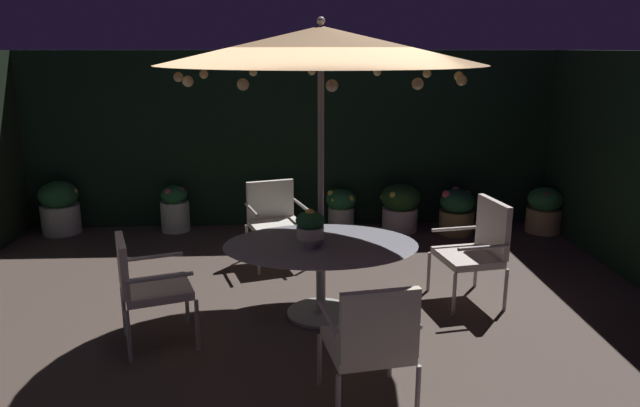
# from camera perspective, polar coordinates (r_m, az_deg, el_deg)

# --- Properties ---
(ground_plane) EXTENTS (8.01, 6.92, 0.02)m
(ground_plane) POSITION_cam_1_polar(r_m,az_deg,el_deg) (5.76, -2.67, -11.14)
(ground_plane) COLOR #4C3D36
(hedge_backdrop_rear) EXTENTS (8.01, 0.30, 2.46)m
(hedge_backdrop_rear) POSITION_cam_1_polar(r_m,az_deg,el_deg) (8.59, -2.84, 6.19)
(hedge_backdrop_rear) COLOR black
(hedge_backdrop_rear) RESTS_ON ground_plane
(patio_dining_table) EXTENTS (1.83, 1.35, 0.72)m
(patio_dining_table) POSITION_cam_1_polar(r_m,az_deg,el_deg) (5.63, 0.08, -5.10)
(patio_dining_table) COLOR #B2B7AD
(patio_dining_table) RESTS_ON ground_plane
(patio_umbrella) EXTENTS (2.85, 2.85, 2.75)m
(patio_umbrella) POSITION_cam_1_polar(r_m,az_deg,el_deg) (5.30, 0.09, 14.83)
(patio_umbrella) COLOR #B9ADAA
(patio_umbrella) RESTS_ON ground_plane
(centerpiece_planter) EXTENTS (0.27, 0.27, 0.36)m
(centerpiece_planter) POSITION_cam_1_polar(r_m,az_deg,el_deg) (5.42, -0.95, -2.08)
(centerpiece_planter) COLOR beige
(centerpiece_planter) RESTS_ON patio_dining_table
(patio_chair_north) EXTENTS (0.73, 0.72, 0.97)m
(patio_chair_north) POSITION_cam_1_polar(r_m,az_deg,el_deg) (5.29, -16.37, -7.20)
(patio_chair_north) COLOR #B5B6A9
(patio_chair_north) RESTS_ON ground_plane
(patio_chair_northeast) EXTENTS (0.69, 0.70, 0.98)m
(patio_chair_northeast) POSITION_cam_1_polar(r_m,az_deg,el_deg) (4.21, 4.95, -12.75)
(patio_chair_northeast) COLOR #BCAFAD
(patio_chair_northeast) RESTS_ON ground_plane
(patio_chair_east) EXTENTS (0.68, 0.74, 1.04)m
(patio_chair_east) POSITION_cam_1_polar(r_m,az_deg,el_deg) (6.18, 14.87, -3.84)
(patio_chair_east) COLOR #BBAFAC
(patio_chair_east) RESTS_ON ground_plane
(patio_chair_southeast) EXTENTS (0.78, 0.76, 0.95)m
(patio_chair_southeast) POSITION_cam_1_polar(r_m,az_deg,el_deg) (7.10, -4.38, -1.24)
(patio_chair_southeast) COLOR #B8AFA7
(patio_chair_southeast) RESTS_ON ground_plane
(potted_plant_left_far) EXTENTS (0.55, 0.54, 0.66)m
(potted_plant_left_far) POSITION_cam_1_polar(r_m,az_deg,el_deg) (8.41, 7.66, -0.24)
(potted_plant_left_far) COLOR beige
(potted_plant_left_far) RESTS_ON ground_plane
(potted_plant_back_center) EXTENTS (0.49, 0.49, 0.66)m
(potted_plant_back_center) POSITION_cam_1_polar(r_m,az_deg,el_deg) (8.34, -4.39, -0.32)
(potted_plant_back_center) COLOR tan
(potted_plant_back_center) RESTS_ON ground_plane
(potted_plant_right_far) EXTENTS (0.53, 0.53, 0.73)m
(potted_plant_right_far) POSITION_cam_1_polar(r_m,az_deg,el_deg) (8.95, -23.62, -0.31)
(potted_plant_right_far) COLOR beige
(potted_plant_right_far) RESTS_ON ground_plane
(potted_plant_left_near) EXTENTS (0.48, 0.48, 0.63)m
(potted_plant_left_near) POSITION_cam_1_polar(r_m,az_deg,el_deg) (8.84, 20.65, -0.56)
(potted_plant_left_near) COLOR tan
(potted_plant_left_near) RESTS_ON ground_plane
(potted_plant_back_right) EXTENTS (0.39, 0.39, 0.65)m
(potted_plant_back_right) POSITION_cam_1_polar(r_m,az_deg,el_deg) (8.56, -13.71, -0.43)
(potted_plant_back_right) COLOR silver
(potted_plant_back_right) RESTS_ON ground_plane
(potted_plant_front_corner) EXTENTS (0.42, 0.42, 0.58)m
(potted_plant_front_corner) POSITION_cam_1_polar(r_m,az_deg,el_deg) (8.40, 2.03, -0.36)
(potted_plant_front_corner) COLOR beige
(potted_plant_front_corner) RESTS_ON ground_plane
(potted_plant_back_left) EXTENTS (0.48, 0.48, 0.63)m
(potted_plant_back_left) POSITION_cam_1_polar(r_m,az_deg,el_deg) (8.42, 12.95, -0.72)
(potted_plant_back_left) COLOR olive
(potted_plant_back_left) RESTS_ON ground_plane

